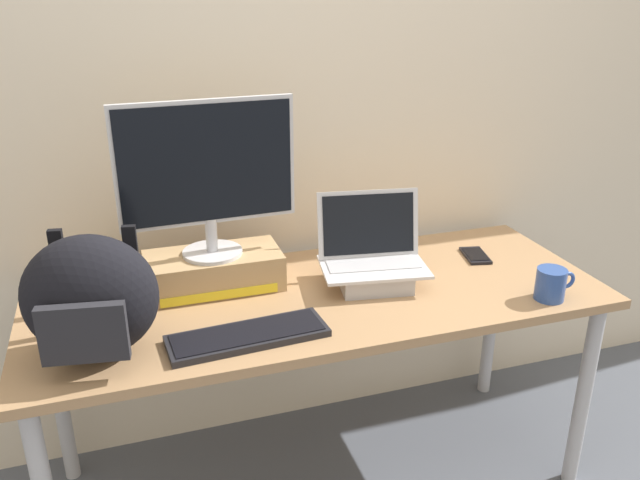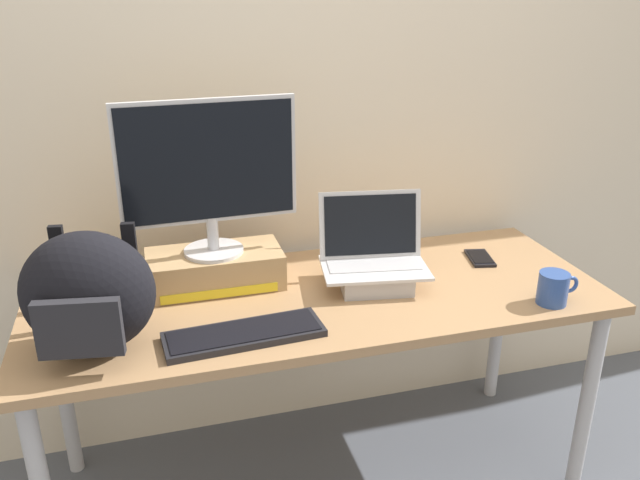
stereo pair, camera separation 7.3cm
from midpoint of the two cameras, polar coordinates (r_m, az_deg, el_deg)
The scene contains 11 objects.
ground_plane at distance 2.45m, azimuth -0.91°, elevation -20.13°, with size 20.00×20.00×0.00m, color #515660.
back_wall at distance 2.27m, azimuth -4.52°, elevation 13.20°, with size 7.00×0.10×2.60m, color beige.
desk at distance 2.07m, azimuth -1.02°, elevation -6.52°, with size 1.79×0.69×0.73m.
toner_box_yellow at distance 2.08m, azimuth -10.33°, elevation -2.68°, with size 0.42×0.21×0.11m.
desktop_monitor at distance 1.97m, azimuth -10.96°, elevation 5.80°, with size 0.54×0.19×0.48m.
open_laptop at distance 2.08m, azimuth 3.64°, elevation -2.32°, with size 0.36×0.27×0.28m.
external_keyboard at distance 1.80m, azimuth -7.54°, elevation -8.37°, with size 0.45×0.17×0.02m.
messenger_backpack at distance 1.76m, azimuth -20.70°, elevation -4.80°, with size 0.37×0.31×0.33m.
coffee_mug at distance 2.09m, azimuth 18.76°, elevation -3.70°, with size 0.13×0.09×0.10m.
cell_phone at distance 2.35m, azimuth 12.67°, elevation -1.34°, with size 0.10×0.15×0.01m.
plush_toy at distance 2.18m, azimuth -18.96°, elevation -2.90°, with size 0.08×0.08×0.08m.
Camera 1 is at (-0.56, -1.73, 1.65)m, focal length 36.32 mm.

